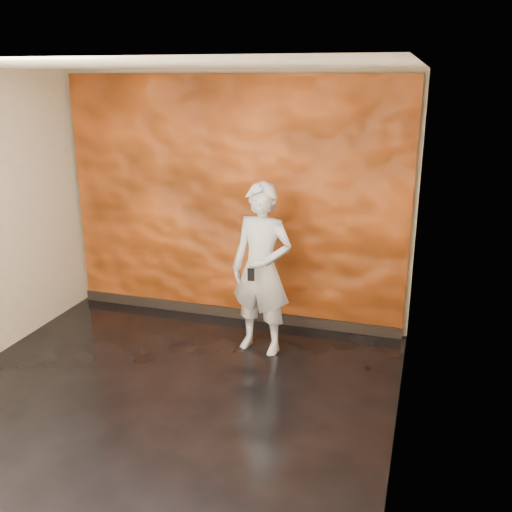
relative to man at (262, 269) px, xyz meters
name	(u,v)px	position (x,y,z in m)	size (l,w,h in m)	color
room	(151,249)	(-0.56, -1.25, 0.52)	(4.02, 4.02, 2.81)	black
feature_wall	(232,202)	(-0.56, 0.71, 0.50)	(3.90, 0.06, 2.75)	#D05519
baseboard	(232,313)	(-0.56, 0.67, -0.82)	(3.90, 0.04, 0.12)	black
man	(262,269)	(0.00, 0.00, 0.00)	(0.64, 0.42, 1.75)	#9599A4
phone	(251,275)	(-0.03, -0.26, 0.03)	(0.07, 0.01, 0.13)	black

